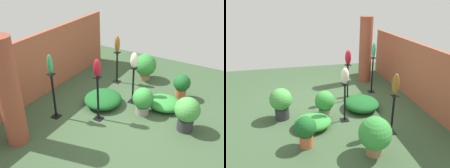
% 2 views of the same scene
% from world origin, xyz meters
% --- Properties ---
extents(ground_plane, '(8.00, 8.00, 0.00)m').
position_xyz_m(ground_plane, '(0.00, 0.00, 0.00)').
color(ground_plane, '#385133').
extents(brick_wall_back, '(5.60, 0.12, 1.69)m').
position_xyz_m(brick_wall_back, '(0.00, 2.55, 0.85)').
color(brick_wall_back, '#9E5138').
rests_on(brick_wall_back, ground).
extents(brick_pillar, '(0.44, 0.44, 2.29)m').
position_xyz_m(brick_pillar, '(-1.77, 1.64, 1.14)').
color(brick_pillar, brown).
rests_on(brick_pillar, ground).
extents(pedestal_ruby, '(0.20, 0.20, 1.11)m').
position_xyz_m(pedestal_ruby, '(-0.27, 0.59, 0.51)').
color(pedestal_ruby, black).
rests_on(pedestal_ruby, ground).
extents(pedestal_jade, '(0.20, 0.20, 1.15)m').
position_xyz_m(pedestal_jade, '(-0.71, 1.52, 0.53)').
color(pedestal_jade, black).
rests_on(pedestal_jade, ground).
extents(pedestal_bronze, '(0.20, 0.20, 0.95)m').
position_xyz_m(pedestal_bronze, '(1.57, 1.13, 0.43)').
color(pedestal_bronze, black).
rests_on(pedestal_bronze, ground).
extents(pedestal_ivory, '(0.20, 0.20, 0.98)m').
position_xyz_m(pedestal_ivory, '(0.81, 0.23, 0.45)').
color(pedestal_ivory, black).
rests_on(pedestal_ivory, ground).
extents(art_vase_ruby, '(0.18, 0.17, 0.42)m').
position_xyz_m(art_vase_ruby, '(-0.27, 0.59, 1.33)').
color(art_vase_ruby, maroon).
rests_on(art_vase_ruby, pedestal_ruby).
extents(art_vase_jade, '(0.12, 0.12, 0.46)m').
position_xyz_m(art_vase_jade, '(-0.71, 1.52, 1.38)').
color(art_vase_jade, '#2D9356').
rests_on(art_vase_jade, pedestal_jade).
extents(art_vase_bronze, '(0.16, 0.15, 0.48)m').
position_xyz_m(art_vase_bronze, '(1.57, 1.13, 1.19)').
color(art_vase_bronze, brown).
rests_on(art_vase_bronze, pedestal_bronze).
extents(art_vase_ivory, '(0.19, 0.19, 0.40)m').
position_xyz_m(art_vase_ivory, '(0.81, 0.23, 1.18)').
color(art_vase_ivory, beige).
rests_on(art_vase_ivory, pedestal_ivory).
extents(potted_plant_front_left, '(0.44, 0.44, 0.68)m').
position_xyz_m(potted_plant_front_left, '(1.63, -0.79, 0.40)').
color(potted_plant_front_left, '#B25B38').
rests_on(potted_plant_front_left, ground).
extents(potted_plant_near_pillar, '(0.55, 0.55, 0.81)m').
position_xyz_m(potted_plant_near_pillar, '(0.36, -1.29, 0.47)').
color(potted_plant_near_pillar, '#2D2D33').
rests_on(potted_plant_near_pillar, ground).
extents(potted_plant_back_center, '(0.51, 0.51, 0.68)m').
position_xyz_m(potted_plant_back_center, '(0.46, -0.21, 0.38)').
color(potted_plant_back_center, gray).
rests_on(potted_plant_back_center, ground).
extents(potted_plant_walkway_edge, '(0.65, 0.65, 0.80)m').
position_xyz_m(potted_plant_walkway_edge, '(2.16, 0.48, 0.45)').
color(potted_plant_walkway_edge, '#936B4C').
rests_on(potted_plant_walkway_edge, ground).
extents(foliage_bed_east, '(0.76, 0.87, 0.29)m').
position_xyz_m(foliage_bed_east, '(0.96, -0.58, 0.14)').
color(foliage_bed_east, '#338C38').
rests_on(foliage_bed_east, ground).
extents(foliage_bed_west, '(0.98, 0.95, 0.32)m').
position_xyz_m(foliage_bed_west, '(0.32, 0.83, 0.16)').
color(foliage_bed_west, '#195923').
rests_on(foliage_bed_west, ground).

